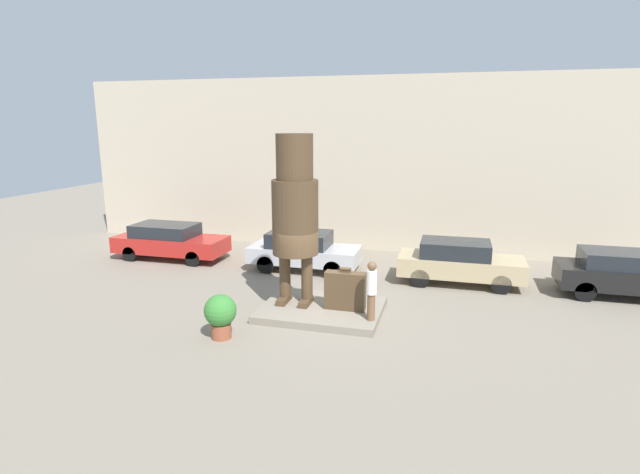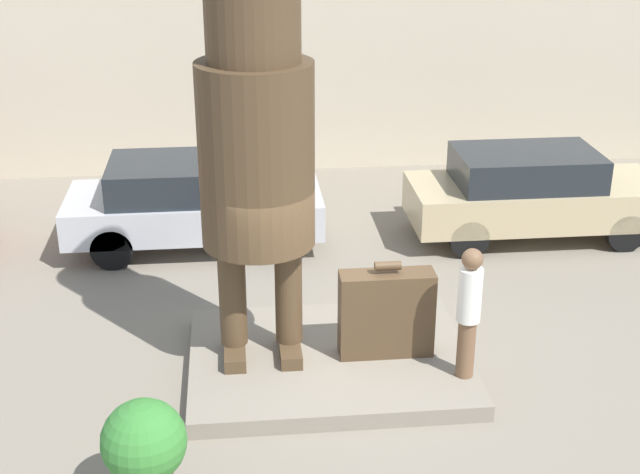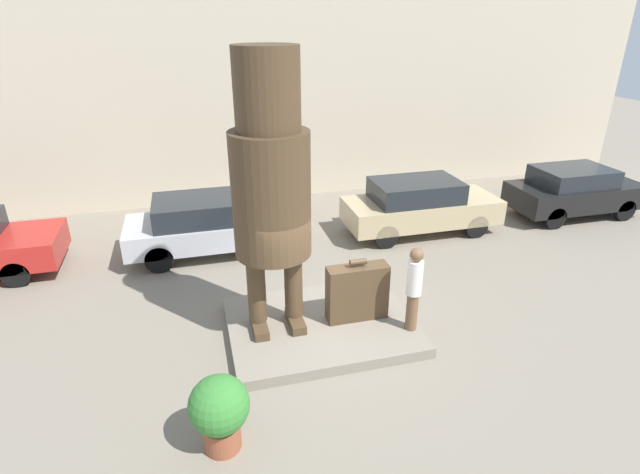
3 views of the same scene
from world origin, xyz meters
TOP-DOWN VIEW (x-y plane):
  - ground_plane at (0.00, 0.00)m, footprint 60.00×60.00m
  - pedestal at (0.00, 0.00)m, footprint 3.63×2.82m
  - statue_figure at (-0.87, 0.14)m, footprint 1.40×1.40m
  - giant_suitcase at (0.73, -0.03)m, footprint 1.21×0.39m
  - tourist at (1.62, -0.68)m, footprint 0.29×0.29m
  - parked_car_silver at (-1.90, 4.25)m, footprint 4.29×1.81m
  - parked_car_tan at (4.01, 4.06)m, footprint 4.38×1.72m
  - planter_pot at (-2.15, -2.46)m, footprint 0.87×0.87m

SIDE VIEW (x-z plane):
  - ground_plane at x=0.00m, z-range 0.00..0.00m
  - pedestal at x=0.00m, z-range 0.00..0.22m
  - planter_pot at x=-2.15m, z-range 0.09..1.30m
  - giant_suitcase at x=0.73m, z-range 0.14..1.45m
  - parked_car_silver at x=-1.90m, z-range 0.05..1.58m
  - parked_car_tan at x=4.01m, z-range 0.04..1.62m
  - tourist at x=1.62m, z-range 0.30..2.02m
  - statue_figure at x=-0.87m, z-range 0.65..5.82m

